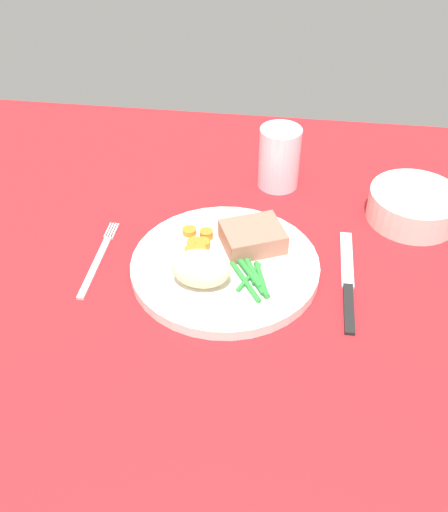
{
  "coord_description": "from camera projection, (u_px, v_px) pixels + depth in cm",
  "views": [
    {
      "loc": [
        7.98,
        -62.03,
        55.67
      ],
      "look_at": [
        -0.15,
        -2.67,
        4.6
      ],
      "focal_mm": 40.1,
      "sensor_mm": 36.0,
      "label": 1
    }
  ],
  "objects": [
    {
      "name": "water_glass",
      "position": [
        279.0,
        162.0,
        0.94
      ],
      "size": [
        6.81,
        6.81,
        10.32
      ],
      "color": "silver",
      "rests_on": "dining_table"
    },
    {
      "name": "knife",
      "position": [
        348.0,
        282.0,
        0.78
      ],
      "size": [
        1.7,
        20.5,
        0.64
      ],
      "rotation": [
        0.0,
        0.0,
        -0.05
      ],
      "color": "black",
      "rests_on": "dining_table"
    },
    {
      "name": "fork",
      "position": [
        99.0,
        259.0,
        0.82
      ],
      "size": [
        1.44,
        16.6,
        0.4
      ],
      "rotation": [
        0.0,
        0.0,
        0.03
      ],
      "color": "silver",
      "rests_on": "dining_table"
    },
    {
      "name": "green_beans",
      "position": [
        251.0,
        275.0,
        0.77
      ],
      "size": [
        6.07,
        9.95,
        0.89
      ],
      "color": "#2D8C38",
      "rests_on": "dinner_plate"
    },
    {
      "name": "salad_bowl",
      "position": [
        414.0,
        204.0,
        0.88
      ],
      "size": [
        13.96,
        13.96,
        4.77
      ],
      "color": "silver",
      "rests_on": "dining_table"
    },
    {
      "name": "carrot_slices",
      "position": [
        198.0,
        243.0,
        0.82
      ],
      "size": [
        4.63,
        6.68,
        1.28
      ],
      "color": "orange",
      "rests_on": "dinner_plate"
    },
    {
      "name": "meat_portion",
      "position": [
        253.0,
        237.0,
        0.81
      ],
      "size": [
        10.43,
        9.7,
        3.0
      ],
      "primitive_type": "cube",
      "rotation": [
        0.0,
        0.0,
        0.42
      ],
      "color": "#A86B56",
      "rests_on": "dinner_plate"
    },
    {
      "name": "dinner_plate",
      "position": [
        224.0,
        266.0,
        0.8
      ],
      "size": [
        26.31,
        26.31,
        1.6
      ],
      "primitive_type": "cylinder",
      "color": "white",
      "rests_on": "dining_table"
    },
    {
      "name": "dining_table",
      "position": [
        227.0,
        263.0,
        0.83
      ],
      "size": [
        120.0,
        90.0,
        2.0
      ],
      "color": "red",
      "rests_on": "ground"
    },
    {
      "name": "mashed_potatoes",
      "position": [
        201.0,
        269.0,
        0.74
      ],
      "size": [
        7.83,
        5.26,
        5.12
      ],
      "primitive_type": "ellipsoid",
      "color": "beige",
      "rests_on": "dinner_plate"
    }
  ]
}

